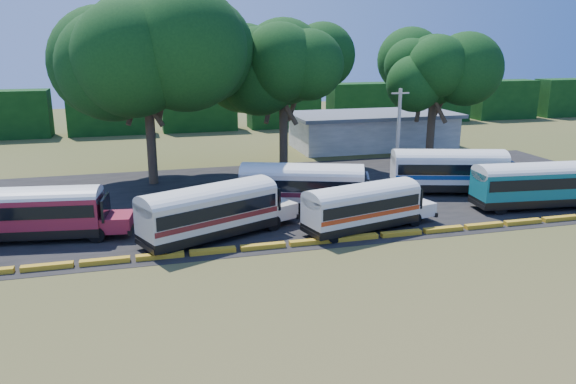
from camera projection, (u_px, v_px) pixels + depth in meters
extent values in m
plane|color=#374818|center=(292.00, 252.00, 32.91)|extent=(160.00, 160.00, 0.00)
cube|color=black|center=(264.00, 198.00, 44.35)|extent=(64.00, 24.00, 0.02)
cube|color=gold|center=(47.00, 267.00, 30.43)|extent=(2.70, 0.45, 0.30)
cube|color=gold|center=(105.00, 261.00, 31.18)|extent=(2.70, 0.45, 0.30)
cube|color=gold|center=(160.00, 256.00, 31.93)|extent=(2.70, 0.45, 0.30)
cube|color=gold|center=(213.00, 251.00, 32.68)|extent=(2.70, 0.45, 0.30)
cube|color=gold|center=(263.00, 246.00, 33.43)|extent=(2.70, 0.45, 0.30)
cube|color=gold|center=(311.00, 242.00, 34.18)|extent=(2.70, 0.45, 0.30)
cube|color=gold|center=(357.00, 238.00, 34.93)|extent=(2.70, 0.45, 0.30)
cube|color=gold|center=(401.00, 233.00, 35.68)|extent=(2.70, 0.45, 0.30)
cube|color=gold|center=(443.00, 229.00, 36.43)|extent=(2.70, 0.45, 0.30)
cube|color=gold|center=(484.00, 226.00, 37.18)|extent=(2.70, 0.45, 0.30)
cube|color=gold|center=(523.00, 222.00, 37.93)|extent=(2.70, 0.45, 0.30)
cube|color=gold|center=(560.00, 219.00, 38.68)|extent=(2.70, 0.45, 0.30)
cube|color=silver|center=(373.00, 132.00, 64.91)|extent=(18.00, 8.00, 3.60)
cube|color=slate|center=(374.00, 115.00, 64.39)|extent=(19.00, 9.00, 0.40)
cube|color=black|center=(8.00, 114.00, 70.89)|extent=(10.00, 4.00, 6.00)
cube|color=black|center=(108.00, 111.00, 73.89)|extent=(10.00, 4.00, 6.00)
cube|color=black|center=(199.00, 109.00, 76.88)|extent=(10.00, 4.00, 6.00)
cube|color=black|center=(284.00, 106.00, 79.88)|extent=(10.00, 4.00, 6.00)
cube|color=black|center=(362.00, 104.00, 82.88)|extent=(10.00, 4.00, 6.00)
cube|color=black|center=(435.00, 101.00, 85.88)|extent=(10.00, 4.00, 6.00)
cube|color=black|center=(503.00, 99.00, 88.88)|extent=(10.00, 4.00, 6.00)
cube|color=black|center=(567.00, 97.00, 91.88)|extent=(10.00, 4.00, 6.00)
cylinder|color=black|center=(96.00, 235.00, 34.33)|extent=(1.04, 0.42, 1.01)
cylinder|color=black|center=(103.00, 224.00, 36.41)|extent=(1.04, 0.42, 1.01)
cube|color=black|center=(34.00, 230.00, 34.85)|extent=(8.59, 3.65, 0.56)
cube|color=maroon|center=(32.00, 211.00, 34.54)|extent=(8.59, 3.65, 1.86)
cube|color=black|center=(31.00, 208.00, 34.48)|extent=(8.26, 3.66, 0.78)
ellipsoid|color=silver|center=(30.00, 197.00, 34.30)|extent=(8.59, 3.65, 1.14)
cube|color=maroon|center=(117.00, 222.00, 35.38)|extent=(2.11, 2.46, 0.96)
cube|color=black|center=(106.00, 207.00, 35.05)|extent=(0.47, 2.33, 1.39)
cube|color=black|center=(132.00, 227.00, 35.59)|extent=(0.52, 2.49, 0.30)
cylinder|color=black|center=(273.00, 223.00, 36.52)|extent=(1.08, 0.70, 1.05)
cylinder|color=black|center=(253.00, 215.00, 38.21)|extent=(1.08, 0.70, 1.05)
cylinder|color=black|center=(174.00, 248.00, 32.18)|extent=(1.08, 0.70, 1.05)
cylinder|color=black|center=(156.00, 237.00, 33.87)|extent=(1.08, 0.70, 1.05)
cube|color=black|center=(210.00, 229.00, 34.83)|extent=(8.98, 5.90, 0.58)
cube|color=beige|center=(209.00, 210.00, 34.51)|extent=(8.98, 5.90, 1.93)
cube|color=black|center=(209.00, 206.00, 34.45)|extent=(8.68, 5.82, 0.81)
cube|color=maroon|center=(209.00, 216.00, 34.61)|extent=(8.91, 5.91, 0.32)
ellipsoid|color=silver|center=(208.00, 195.00, 34.26)|extent=(8.98, 5.90, 1.19)
cube|color=beige|center=(277.00, 209.00, 37.94)|extent=(2.67, 2.89, 1.00)
cube|color=black|center=(269.00, 196.00, 37.27)|extent=(1.12, 2.28, 1.45)
cube|color=black|center=(287.00, 212.00, 38.59)|extent=(1.22, 2.44, 0.32)
cube|color=black|center=(146.00, 246.00, 32.28)|extent=(1.22, 2.44, 0.32)
cylinder|color=black|center=(360.00, 210.00, 39.28)|extent=(1.10, 0.64, 1.07)
cylinder|color=black|center=(359.00, 201.00, 41.47)|extent=(1.10, 0.64, 1.07)
cylinder|color=black|center=(258.00, 208.00, 39.87)|extent=(1.10, 0.64, 1.07)
cylinder|color=black|center=(262.00, 199.00, 42.06)|extent=(1.10, 0.64, 1.07)
cube|color=black|center=(302.00, 202.00, 40.67)|extent=(9.13, 5.47, 0.59)
cube|color=beige|center=(302.00, 185.00, 40.34)|extent=(9.13, 5.47, 1.95)
cube|color=black|center=(302.00, 182.00, 40.28)|extent=(8.82, 5.42, 0.82)
cube|color=#4E1423|center=(302.00, 190.00, 40.44)|extent=(9.06, 5.48, 0.32)
ellipsoid|color=silver|center=(302.00, 172.00, 40.08)|extent=(9.13, 5.47, 1.20)
cube|color=beige|center=(376.00, 199.00, 40.15)|extent=(2.60, 2.86, 1.01)
cube|color=black|center=(367.00, 185.00, 39.93)|extent=(0.98, 2.36, 1.46)
cube|color=black|center=(389.00, 206.00, 40.19)|extent=(1.07, 2.52, 0.32)
cube|color=black|center=(243.00, 202.00, 41.05)|extent=(1.07, 2.52, 0.32)
cylinder|color=black|center=(415.00, 220.00, 37.39)|extent=(0.98, 0.49, 0.95)
cylinder|color=black|center=(395.00, 212.00, 39.09)|extent=(0.98, 0.49, 0.95)
cylinder|color=black|center=(335.00, 236.00, 34.33)|extent=(0.98, 0.49, 0.95)
cylinder|color=black|center=(317.00, 226.00, 36.03)|extent=(0.98, 0.49, 0.95)
cube|color=black|center=(361.00, 222.00, 36.45)|extent=(8.12, 4.24, 0.52)
cube|color=silver|center=(362.00, 205.00, 36.15)|extent=(8.12, 4.24, 1.74)
cube|color=black|center=(362.00, 202.00, 36.10)|extent=(7.84, 4.22, 0.73)
cube|color=#B33311|center=(361.00, 211.00, 36.24)|extent=(8.06, 4.26, 0.28)
ellipsoid|color=silver|center=(362.00, 192.00, 35.93)|extent=(8.12, 4.24, 1.07)
cube|color=silver|center=(417.00, 207.00, 38.62)|extent=(2.17, 2.45, 0.90)
cube|color=black|center=(411.00, 196.00, 38.10)|extent=(0.68, 2.15, 1.30)
cube|color=black|center=(425.00, 211.00, 39.11)|extent=(0.75, 2.29, 0.28)
cube|color=black|center=(311.00, 233.00, 34.65)|extent=(0.75, 2.29, 0.28)
cylinder|color=black|center=(504.00, 191.00, 44.37)|extent=(1.13, 0.60, 1.09)
cylinder|color=black|center=(495.00, 183.00, 46.61)|extent=(1.13, 0.60, 1.09)
cylinder|color=black|center=(411.00, 190.00, 44.53)|extent=(1.13, 0.60, 1.09)
cylinder|color=black|center=(405.00, 183.00, 46.78)|extent=(1.13, 0.60, 1.09)
cube|color=black|center=(447.00, 185.00, 45.54)|extent=(9.31, 5.11, 0.60)
cube|color=white|center=(448.00, 169.00, 45.21)|extent=(9.31, 5.11, 1.99)
cube|color=black|center=(448.00, 166.00, 45.14)|extent=(8.99, 5.07, 0.83)
cube|color=navy|center=(448.00, 174.00, 45.31)|extent=(9.24, 5.13, 0.33)
ellipsoid|color=silver|center=(449.00, 157.00, 44.95)|extent=(9.31, 5.11, 1.22)
cube|color=white|center=(515.00, 181.00, 45.34)|extent=(2.55, 2.84, 1.03)
cube|color=black|center=(508.00, 168.00, 45.07)|extent=(0.86, 2.44, 1.49)
cube|color=black|center=(526.00, 186.00, 45.43)|extent=(0.94, 2.61, 0.33)
cube|color=black|center=(393.00, 186.00, 45.67)|extent=(0.94, 2.61, 0.33)
cylinder|color=black|center=(570.00, 195.00, 43.10)|extent=(1.06, 0.39, 1.04)
cylinder|color=black|center=(500.00, 208.00, 39.89)|extent=(1.06, 0.39, 1.04)
cylinder|color=black|center=(485.00, 199.00, 42.00)|extent=(1.06, 0.39, 1.04)
cube|color=black|center=(530.00, 200.00, 41.37)|extent=(8.71, 3.42, 0.57)
cube|color=#10686E|center=(532.00, 183.00, 41.05)|extent=(8.71, 3.42, 1.90)
cube|color=black|center=(532.00, 180.00, 40.99)|extent=(8.38, 3.45, 0.80)
ellipsoid|color=silver|center=(534.00, 171.00, 40.81)|extent=(8.71, 3.42, 1.17)
cube|color=black|center=(477.00, 203.00, 40.75)|extent=(0.44, 2.54, 0.31)
cylinder|color=#3A2A1D|center=(151.00, 139.00, 47.82)|extent=(0.80, 0.80, 7.88)
cylinder|color=#3A2A1D|center=(163.00, 98.00, 47.66)|extent=(1.39, 2.82, 4.48)
cylinder|color=#3A2A1D|center=(136.00, 98.00, 47.47)|extent=(2.16, 2.46, 4.48)
cylinder|color=#3A2A1D|center=(146.00, 100.00, 45.69)|extent=(2.88, 0.93, 4.48)
ellipsoid|color=black|center=(145.00, 47.00, 45.85)|extent=(13.26, 13.26, 9.72)
cylinder|color=#3A2A1D|center=(284.00, 134.00, 53.13)|extent=(0.80, 0.80, 6.91)
cylinder|color=#3A2A1D|center=(295.00, 102.00, 53.08)|extent=(1.28, 2.54, 3.96)
cylinder|color=#3A2A1D|center=(271.00, 102.00, 52.89)|extent=(1.97, 2.23, 3.96)
cylinder|color=#3A2A1D|center=(285.00, 104.00, 51.11)|extent=(2.58, 0.87, 3.96)
ellipsoid|color=black|center=(283.00, 62.00, 51.39)|extent=(10.80, 10.80, 7.92)
cylinder|color=#3A2A1D|center=(431.00, 131.00, 57.23)|extent=(0.80, 0.80, 6.27)
cylinder|color=#3A2A1D|center=(441.00, 103.00, 57.25)|extent=(1.21, 2.35, 3.61)
cylinder|color=#3A2A1D|center=(420.00, 104.00, 57.06)|extent=(1.84, 2.08, 3.61)
cylinder|color=#3A2A1D|center=(437.00, 106.00, 55.28)|extent=(2.38, 0.84, 3.61)
ellipsoid|color=black|center=(435.00, 70.00, 55.64)|extent=(9.44, 9.44, 6.92)
cylinder|color=gray|center=(398.00, 136.00, 48.34)|extent=(0.30, 0.30, 8.12)
cube|color=gray|center=(400.00, 93.00, 47.39)|extent=(1.60, 0.12, 0.12)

